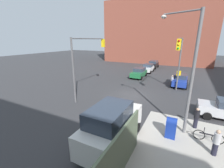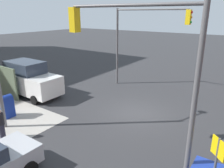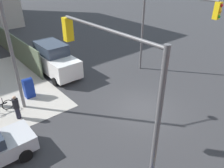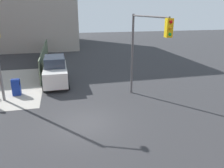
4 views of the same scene
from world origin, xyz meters
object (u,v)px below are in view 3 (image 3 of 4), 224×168
(mailbox_blue, at_px, (28,87))
(traffic_signal_se_corner, at_px, (168,21))
(traffic_signal_nw_corner, at_px, (114,80))
(pedestrian_crossing, at_px, (16,107))
(van_white_delivery, at_px, (54,59))
(street_lamp_corner, at_px, (15,37))

(mailbox_blue, bearing_deg, traffic_signal_se_corner, -113.37)
(traffic_signal_nw_corner, distance_m, mailbox_blue, 9.44)
(traffic_signal_se_corner, height_order, mailbox_blue, traffic_signal_se_corner)
(mailbox_blue, relative_size, pedestrian_crossing, 0.90)
(traffic_signal_nw_corner, height_order, van_white_delivery, traffic_signal_nw_corner)
(van_white_delivery, distance_m, pedestrian_crossing, 6.39)
(traffic_signal_nw_corner, height_order, pedestrian_crossing, traffic_signal_nw_corner)
(traffic_signal_nw_corner, relative_size, pedestrian_crossing, 4.09)
(traffic_signal_nw_corner, xyz_separation_m, pedestrian_crossing, (6.60, 2.00, -3.81))
(traffic_signal_se_corner, xyz_separation_m, street_lamp_corner, (2.96, 9.96, 0.03))
(traffic_signal_se_corner, xyz_separation_m, pedestrian_crossing, (2.11, 11.00, -3.85))
(street_lamp_corner, bearing_deg, traffic_signal_nw_corner, -172.67)
(van_white_delivery, bearing_deg, traffic_signal_nw_corner, 166.09)
(van_white_delivery, bearing_deg, traffic_signal_se_corner, -135.47)
(traffic_signal_nw_corner, distance_m, pedestrian_crossing, 7.88)
(street_lamp_corner, bearing_deg, van_white_delivery, -46.77)
(traffic_signal_se_corner, bearing_deg, pedestrian_crossing, 79.16)
(traffic_signal_nw_corner, bearing_deg, pedestrian_crossing, 16.86)
(traffic_signal_nw_corner, xyz_separation_m, van_white_delivery, (10.90, -2.70, -3.35))
(street_lamp_corner, distance_m, pedestrian_crossing, 4.11)
(mailbox_blue, distance_m, van_white_delivery, 3.97)
(traffic_signal_se_corner, xyz_separation_m, mailbox_blue, (4.11, 9.50, -3.91))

